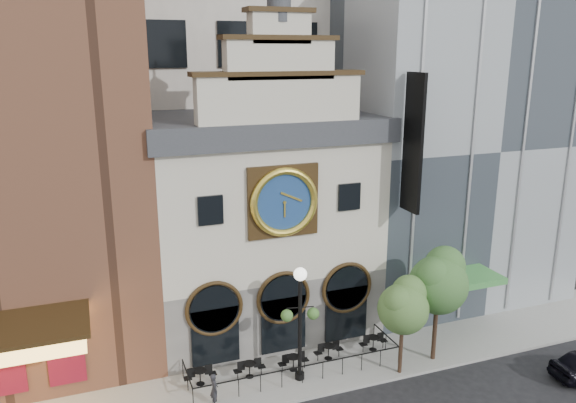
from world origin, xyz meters
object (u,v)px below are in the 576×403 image
(tree_right, at_px, (439,280))
(lamppost, at_px, (300,312))
(bistro_1, at_px, (249,369))
(pedestrian, at_px, (214,389))
(bistro_0, at_px, (200,376))
(bistro_2, at_px, (293,362))
(bistro_3, at_px, (328,351))
(tree_left, at_px, (404,305))
(bistro_4, at_px, (373,342))

(tree_right, bearing_deg, lamppost, 174.98)
(bistro_1, relative_size, pedestrian, 1.03)
(pedestrian, bearing_deg, tree_right, -93.53)
(bistro_0, bearing_deg, bistro_2, -4.93)
(bistro_3, bearing_deg, bistro_1, -177.31)
(bistro_1, height_order, bistro_2, same)
(bistro_0, xyz_separation_m, tree_right, (11.90, -1.85, 3.92))
(bistro_0, relative_size, lamppost, 0.27)
(bistro_0, xyz_separation_m, tree_left, (9.58, -2.38, 3.18))
(tree_left, bearing_deg, bistro_2, 158.13)
(bistro_2, bearing_deg, bistro_1, 175.76)
(bistro_2, distance_m, lamppost, 3.23)
(bistro_0, distance_m, lamppost, 5.73)
(bistro_1, bearing_deg, tree_left, -16.67)
(bistro_4, bearing_deg, bistro_0, 179.68)
(bistro_2, relative_size, bistro_4, 1.00)
(bistro_2, distance_m, bistro_3, 2.12)
(lamppost, bearing_deg, pedestrian, -161.63)
(bistro_3, bearing_deg, bistro_2, -169.96)
(bistro_2, height_order, lamppost, lamppost)
(tree_right, bearing_deg, bistro_2, 168.70)
(pedestrian, bearing_deg, lamppost, -85.80)
(pedestrian, distance_m, tree_right, 12.16)
(bistro_3, relative_size, lamppost, 0.27)
(bistro_3, xyz_separation_m, lamppost, (-2.07, -1.19, 3.12))
(lamppost, xyz_separation_m, tree_left, (4.93, -1.17, 0.06))
(lamppost, bearing_deg, bistro_2, 102.16)
(bistro_2, xyz_separation_m, bistro_3, (2.09, 0.37, 0.00))
(tree_right, bearing_deg, bistro_3, 160.60)
(bistro_1, height_order, tree_right, tree_right)
(bistro_2, bearing_deg, bistro_4, 4.23)
(lamppost, distance_m, tree_left, 5.06)
(bistro_4, xyz_separation_m, tree_left, (0.24, -2.33, 3.18))
(bistro_0, relative_size, pedestrian, 1.03)
(bistro_2, height_order, tree_left, tree_left)
(bistro_3, relative_size, tree_left, 0.32)
(bistro_1, height_order, bistro_4, same)
(bistro_2, distance_m, pedestrian, 4.57)
(bistro_1, xyz_separation_m, bistro_2, (2.24, -0.17, 0.00))
(pedestrian, distance_m, lamppost, 5.23)
(bistro_3, distance_m, bistro_4, 2.61)
(tree_left, bearing_deg, pedestrian, 176.29)
(tree_left, bearing_deg, bistro_0, 166.02)
(bistro_1, bearing_deg, bistro_3, 2.69)
(bistro_3, height_order, tree_left, tree_left)
(bistro_3, height_order, lamppost, lamppost)
(bistro_2, xyz_separation_m, tree_left, (4.94, -1.98, 3.18))
(pedestrian, xyz_separation_m, tree_left, (9.29, -0.60, 2.88))
(bistro_0, height_order, bistro_3, same)
(lamppost, bearing_deg, bistro_3, 40.76)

